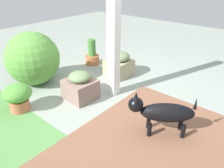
# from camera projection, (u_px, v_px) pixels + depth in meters

# --- Properties ---
(ground_plane) EXTENTS (12.00, 12.00, 0.00)m
(ground_plane) POSITION_uv_depth(u_px,v_px,m) (117.00, 102.00, 3.37)
(ground_plane) COLOR gray
(brick_path) EXTENTS (1.80, 2.40, 0.02)m
(brick_path) POSITION_uv_depth(u_px,v_px,m) (152.00, 149.00, 2.47)
(brick_path) COLOR brown
(brick_path) RESTS_ON ground
(porch_pillar) EXTENTS (0.15, 0.15, 2.05)m
(porch_pillar) POSITION_uv_depth(u_px,v_px,m) (114.00, 32.00, 3.15)
(porch_pillar) COLOR white
(porch_pillar) RESTS_ON ground
(stone_planter_nearest) EXTENTS (0.48, 0.46, 0.47)m
(stone_planter_nearest) POSITION_uv_depth(u_px,v_px,m) (119.00, 64.00, 4.15)
(stone_planter_nearest) COLOR tan
(stone_planter_nearest) RESTS_ON ground
(stone_planter_mid) EXTENTS (0.49, 0.46, 0.45)m
(stone_planter_mid) POSITION_uv_depth(u_px,v_px,m) (80.00, 86.00, 3.39)
(stone_planter_mid) COLOR #856B5F
(stone_planter_mid) RESTS_ON ground
(round_shrub) EXTENTS (0.92, 0.92, 0.92)m
(round_shrub) POSITION_uv_depth(u_px,v_px,m) (33.00, 59.00, 3.75)
(round_shrub) COLOR #58963E
(round_shrub) RESTS_ON ground
(terracotta_pot_broad) EXTENTS (0.40, 0.40, 0.40)m
(terracotta_pot_broad) POSITION_uv_depth(u_px,v_px,m) (18.00, 96.00, 3.08)
(terracotta_pot_broad) COLOR #B66345
(terracotta_pot_broad) RESTS_ON ground
(terracotta_pot_tall) EXTENTS (0.29, 0.29, 0.54)m
(terracotta_pot_tall) POSITION_uv_depth(u_px,v_px,m) (92.00, 55.00, 4.66)
(terracotta_pot_tall) COLOR #AC633A
(terracotta_pot_tall) RESTS_ON ground
(dog) EXTENTS (0.72, 0.58, 0.55)m
(dog) POSITION_uv_depth(u_px,v_px,m) (162.00, 112.00, 2.58)
(dog) COLOR black
(dog) RESTS_ON ground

